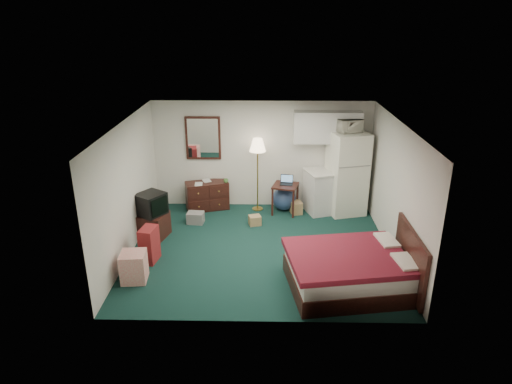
{
  "coord_description": "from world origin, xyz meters",
  "views": [
    {
      "loc": [
        0.06,
        -7.9,
        4.31
      ],
      "look_at": [
        -0.1,
        0.09,
        1.17
      ],
      "focal_mm": 32.0,
      "sensor_mm": 36.0,
      "label": 1
    }
  ],
  "objects_px": {
    "floor_lamp": "(258,175)",
    "tv_stand": "(154,225)",
    "dresser": "(207,195)",
    "suitcase": "(149,245)",
    "bed": "(349,271)",
    "kitchen_counter": "(326,191)",
    "desk": "(285,199)",
    "fridge": "(347,173)"
  },
  "relations": [
    {
      "from": "desk",
      "to": "bed",
      "type": "height_order",
      "value": "desk"
    },
    {
      "from": "suitcase",
      "to": "desk",
      "type": "bearing_deg",
      "value": 50.65
    },
    {
      "from": "kitchen_counter",
      "to": "fridge",
      "type": "height_order",
      "value": "fridge"
    },
    {
      "from": "dresser",
      "to": "floor_lamp",
      "type": "relative_size",
      "value": 0.57
    },
    {
      "from": "fridge",
      "to": "suitcase",
      "type": "bearing_deg",
      "value": -163.96
    },
    {
      "from": "floor_lamp",
      "to": "bed",
      "type": "xyz_separation_m",
      "value": [
        1.58,
        -3.26,
        -0.54
      ]
    },
    {
      "from": "kitchen_counter",
      "to": "fridge",
      "type": "distance_m",
      "value": 0.64
    },
    {
      "from": "dresser",
      "to": "suitcase",
      "type": "relative_size",
      "value": 1.45
    },
    {
      "from": "kitchen_counter",
      "to": "dresser",
      "type": "bearing_deg",
      "value": 160.36
    },
    {
      "from": "desk",
      "to": "dresser",
      "type": "bearing_deg",
      "value": -171.41
    },
    {
      "from": "bed",
      "to": "tv_stand",
      "type": "xyz_separation_m",
      "value": [
        -3.69,
        1.81,
        -0.06
      ]
    },
    {
      "from": "floor_lamp",
      "to": "bed",
      "type": "distance_m",
      "value": 3.67
    },
    {
      "from": "floor_lamp",
      "to": "bed",
      "type": "bearing_deg",
      "value": -64.19
    },
    {
      "from": "fridge",
      "to": "tv_stand",
      "type": "bearing_deg",
      "value": -176.28
    },
    {
      "from": "dresser",
      "to": "kitchen_counter",
      "type": "xyz_separation_m",
      "value": [
        2.76,
        -0.07,
        0.15
      ]
    },
    {
      "from": "floor_lamp",
      "to": "bed",
      "type": "height_order",
      "value": "floor_lamp"
    },
    {
      "from": "kitchen_counter",
      "to": "bed",
      "type": "distance_m",
      "value": 3.22
    },
    {
      "from": "dresser",
      "to": "tv_stand",
      "type": "relative_size",
      "value": 1.74
    },
    {
      "from": "bed",
      "to": "suitcase",
      "type": "distance_m",
      "value": 3.63
    },
    {
      "from": "bed",
      "to": "suitcase",
      "type": "xyz_separation_m",
      "value": [
        -3.53,
        0.82,
        0.02
      ]
    },
    {
      "from": "fridge",
      "to": "bed",
      "type": "bearing_deg",
      "value": -112.52
    },
    {
      "from": "dresser",
      "to": "fridge",
      "type": "xyz_separation_m",
      "value": [
        3.2,
        -0.1,
        0.61
      ]
    },
    {
      "from": "desk",
      "to": "fridge",
      "type": "bearing_deg",
      "value": 18.81
    },
    {
      "from": "dresser",
      "to": "bed",
      "type": "height_order",
      "value": "dresser"
    },
    {
      "from": "desk",
      "to": "kitchen_counter",
      "type": "relative_size",
      "value": 0.71
    },
    {
      "from": "kitchen_counter",
      "to": "fridge",
      "type": "relative_size",
      "value": 0.51
    },
    {
      "from": "floor_lamp",
      "to": "tv_stand",
      "type": "distance_m",
      "value": 2.63
    },
    {
      "from": "desk",
      "to": "suitcase",
      "type": "relative_size",
      "value": 1.02
    },
    {
      "from": "dresser",
      "to": "fridge",
      "type": "bearing_deg",
      "value": -18.93
    },
    {
      "from": "tv_stand",
      "to": "suitcase",
      "type": "bearing_deg",
      "value": -66.84
    },
    {
      "from": "bed",
      "to": "suitcase",
      "type": "relative_size",
      "value": 2.9
    },
    {
      "from": "bed",
      "to": "tv_stand",
      "type": "distance_m",
      "value": 4.11
    },
    {
      "from": "dresser",
      "to": "desk",
      "type": "relative_size",
      "value": 1.42
    },
    {
      "from": "kitchen_counter",
      "to": "suitcase",
      "type": "distance_m",
      "value": 4.27
    },
    {
      "from": "suitcase",
      "to": "bed",
      "type": "bearing_deg",
      "value": -3.56
    },
    {
      "from": "floor_lamp",
      "to": "bed",
      "type": "relative_size",
      "value": 0.88
    },
    {
      "from": "dresser",
      "to": "suitcase",
      "type": "bearing_deg",
      "value": -124.63
    },
    {
      "from": "fridge",
      "to": "dresser",
      "type": "bearing_deg",
      "value": 163.54
    },
    {
      "from": "floor_lamp",
      "to": "kitchen_counter",
      "type": "height_order",
      "value": "floor_lamp"
    },
    {
      "from": "tv_stand",
      "to": "fridge",
      "type": "bearing_deg",
      "value": 32.91
    },
    {
      "from": "dresser",
      "to": "desk",
      "type": "height_order",
      "value": "desk"
    },
    {
      "from": "floor_lamp",
      "to": "tv_stand",
      "type": "bearing_deg",
      "value": -145.39
    }
  ]
}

